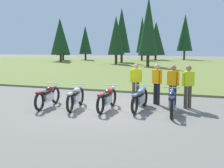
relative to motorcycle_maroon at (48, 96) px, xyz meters
name	(u,v)px	position (x,y,z in m)	size (l,w,h in m)	color
ground_plane	(107,109)	(2.35, 0.36, -0.44)	(140.00, 140.00, 0.00)	slate
grass_moorland	(176,66)	(2.35, 26.29, -0.39)	(80.00, 44.00, 0.10)	olive
forest_treeline	(159,35)	(-1.40, 34.90, 3.98)	(42.16, 23.73, 8.62)	#47331E
motorcycle_maroon	(48,96)	(0.00, 0.00, 0.00)	(0.62, 2.10, 0.88)	black
motorcycle_silver	(76,97)	(1.15, 0.13, 0.00)	(0.68, 2.09, 0.88)	black
motorcycle_red	(107,98)	(2.39, 0.29, 0.00)	(0.62, 2.10, 0.88)	black
motorcycle_sky_blue	(140,99)	(3.56, 0.68, 0.00)	(0.62, 2.10, 0.88)	black
motorcycle_navy	(172,102)	(4.76, 0.44, 0.00)	(0.63, 2.10, 0.88)	black
rider_checking_bike	(188,84)	(5.24, 1.56, 0.51)	(0.45, 0.40, 1.67)	#4C4233
rider_with_back_turned	(136,80)	(3.05, 2.04, 0.51)	(0.47, 0.38, 1.67)	#4C4233
rider_near_row_end	(173,83)	(4.67, 1.57, 0.51)	(0.51, 0.35, 1.67)	#2D2D38
rider_in_hivis_vest	(157,82)	(3.98, 1.90, 0.51)	(0.46, 0.39, 1.67)	black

